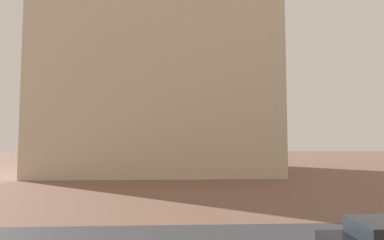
{
  "coord_description": "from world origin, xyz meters",
  "views": [
    {
      "loc": [
        -0.61,
        -2.65,
        4.13
      ],
      "look_at": [
        -0.1,
        10.5,
        4.9
      ],
      "focal_mm": 25.54,
      "sensor_mm": 36.0,
      "label": 1
    }
  ],
  "objects": [
    {
      "name": "ground_plane",
      "position": [
        0.0,
        10.0,
        0.0
      ],
      "size": [
        120.0,
        120.0,
        0.0
      ],
      "primitive_type": "plane",
      "color": "brown"
    },
    {
      "name": "landmark_building",
      "position": [
        -3.44,
        29.75,
        10.7
      ],
      "size": [
        25.63,
        13.31,
        33.9
      ],
      "color": "beige",
      "rests_on": "ground_plane"
    }
  ]
}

